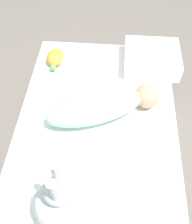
{
  "coord_description": "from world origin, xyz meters",
  "views": [
    {
      "loc": [
        0.8,
        0.06,
        1.31
      ],
      "look_at": [
        -0.01,
        -0.01,
        0.24
      ],
      "focal_mm": 42.0,
      "sensor_mm": 36.0,
      "label": 1
    }
  ],
  "objects_px": {
    "pillow": "(152,58)",
    "bunny_plush": "(62,203)",
    "swaddled_baby": "(102,106)",
    "turtle_plush": "(55,58)"
  },
  "relations": [
    {
      "from": "bunny_plush",
      "to": "turtle_plush",
      "type": "bearing_deg",
      "value": -167.73
    },
    {
      "from": "swaddled_baby",
      "to": "pillow",
      "type": "height_order",
      "value": "swaddled_baby"
    },
    {
      "from": "pillow",
      "to": "bunny_plush",
      "type": "height_order",
      "value": "bunny_plush"
    },
    {
      "from": "pillow",
      "to": "bunny_plush",
      "type": "xyz_separation_m",
      "value": [
        0.93,
        -0.39,
        0.08
      ]
    },
    {
      "from": "swaddled_baby",
      "to": "bunny_plush",
      "type": "bearing_deg",
      "value": -124.48
    },
    {
      "from": "pillow",
      "to": "turtle_plush",
      "type": "relative_size",
      "value": 1.84
    },
    {
      "from": "swaddled_baby",
      "to": "pillow",
      "type": "xyz_separation_m",
      "value": [
        -0.41,
        0.27,
        -0.02
      ]
    },
    {
      "from": "swaddled_baby",
      "to": "turtle_plush",
      "type": "distance_m",
      "value": 0.5
    },
    {
      "from": "pillow",
      "to": "swaddled_baby",
      "type": "bearing_deg",
      "value": -33.77
    },
    {
      "from": "swaddled_baby",
      "to": "bunny_plush",
      "type": "height_order",
      "value": "bunny_plush"
    }
  ]
}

